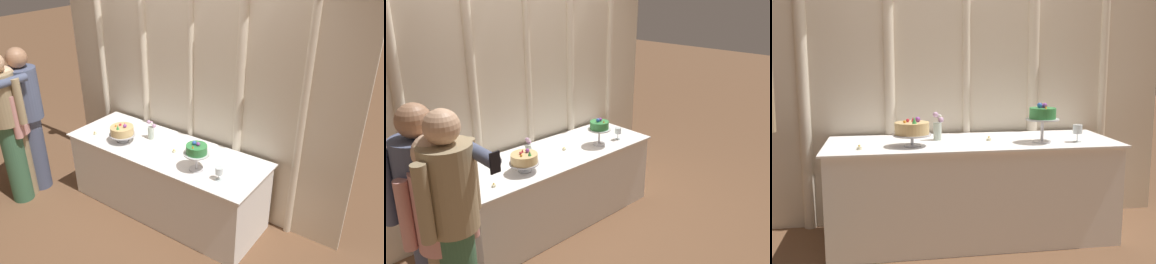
% 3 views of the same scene
% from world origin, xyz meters
% --- Properties ---
extents(ground_plane, '(24.00, 24.00, 0.00)m').
position_xyz_m(ground_plane, '(0.00, 0.00, 0.00)').
color(ground_plane, brown).
extents(draped_curtain, '(3.44, 0.16, 2.80)m').
position_xyz_m(draped_curtain, '(-0.03, 0.53, 1.45)').
color(draped_curtain, beige).
rests_on(draped_curtain, ground_plane).
extents(cake_table, '(2.13, 0.75, 0.75)m').
position_xyz_m(cake_table, '(0.00, 0.10, 0.37)').
color(cake_table, white).
rests_on(cake_table, ground_plane).
extents(cake_display_nearleft, '(0.27, 0.27, 0.21)m').
position_xyz_m(cake_display_nearleft, '(-0.45, -0.04, 0.86)').
color(cake_display_nearleft, '#B2B2B7').
rests_on(cake_display_nearleft, cake_table).
extents(cake_display_nearright, '(0.24, 0.24, 0.29)m').
position_xyz_m(cake_display_nearright, '(0.49, -0.04, 0.94)').
color(cake_display_nearright, silver).
rests_on(cake_display_nearright, cake_table).
extents(wine_glass, '(0.07, 0.07, 0.13)m').
position_xyz_m(wine_glass, '(0.75, -0.07, 0.84)').
color(wine_glass, silver).
rests_on(wine_glass, cake_table).
extents(flower_vase, '(0.09, 0.08, 0.21)m').
position_xyz_m(flower_vase, '(-0.25, 0.18, 0.84)').
color(flower_vase, '#B2C1B2').
rests_on(flower_vase, cake_table).
extents(tealight_far_left, '(0.04, 0.04, 0.03)m').
position_xyz_m(tealight_far_left, '(-0.81, -0.10, 0.76)').
color(tealight_far_left, beige).
rests_on(tealight_far_left, cake_table).
extents(tealight_near_left, '(0.04, 0.04, 0.03)m').
position_xyz_m(tealight_near_left, '(0.12, 0.09, 0.76)').
color(tealight_near_left, beige).
rests_on(tealight_near_left, cake_table).
extents(guest_girl_blue_dress, '(0.48, 0.76, 1.66)m').
position_xyz_m(guest_girl_blue_dress, '(-1.49, -0.43, 0.92)').
color(guest_girl_blue_dress, '#4C5675').
rests_on(guest_girl_blue_dress, ground_plane).
extents(guest_man_pink_jacket, '(0.43, 0.37, 1.52)m').
position_xyz_m(guest_man_pink_jacket, '(-1.48, -0.59, 0.85)').
color(guest_man_pink_jacket, '#9E8966').
rests_on(guest_man_pink_jacket, ground_plane).
extents(guest_man_dark_suit, '(0.45, 0.41, 1.68)m').
position_xyz_m(guest_man_dark_suit, '(-1.44, -0.69, 0.93)').
color(guest_man_dark_suit, '#3D6B4C').
rests_on(guest_man_dark_suit, ground_plane).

